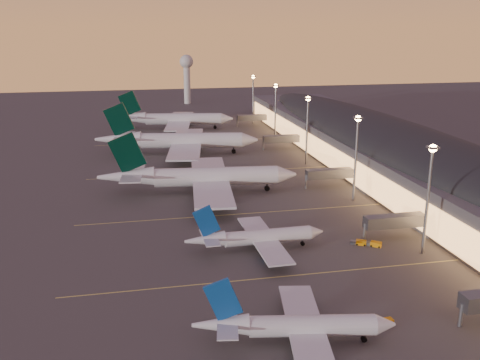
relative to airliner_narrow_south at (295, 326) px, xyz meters
name	(u,v)px	position (x,y,z in m)	size (l,w,h in m)	color
ground	(273,267)	(4.10, 29.03, -3.13)	(700.00, 700.00, 0.00)	#45423F
airliner_narrow_south	(295,326)	(0.00, 0.00, 0.00)	(33.83, 30.57, 12.10)	silver
airliner_narrow_north	(256,238)	(2.63, 38.84, -0.03)	(33.47, 29.81, 11.99)	silver
airliner_wide_near	(199,177)	(-4.55, 86.00, 2.02)	(62.53, 57.27, 20.00)	silver
airliner_wide_mid	(177,141)	(-6.28, 141.14, 2.37)	(66.67, 61.43, 21.37)	silver
airliner_wide_far	(173,119)	(-3.43, 196.88, 1.97)	(61.71, 56.89, 19.79)	silver
terminal_building	(385,146)	(65.93, 101.50, 5.65)	(56.35, 255.00, 17.46)	#4A4A4F
light_masts	(326,128)	(40.10, 94.03, 14.43)	(2.20, 217.20, 25.90)	gray
radar_tower	(187,71)	(14.10, 289.03, 18.74)	(9.00, 9.00, 32.50)	silver
lane_markings	(237,208)	(4.10, 69.03, -3.12)	(90.00, 180.36, 0.00)	#D8C659
baggage_tug_a	(385,322)	(17.50, 2.31, -2.69)	(3.31, 1.64, 0.95)	orange
baggage_tug_c	(359,242)	(27.85, 36.89, -2.62)	(3.93, 3.06, 1.10)	orange
baggage_tug_d	(374,244)	(30.91, 35.26, -2.61)	(3.92, 3.50, 1.14)	orange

